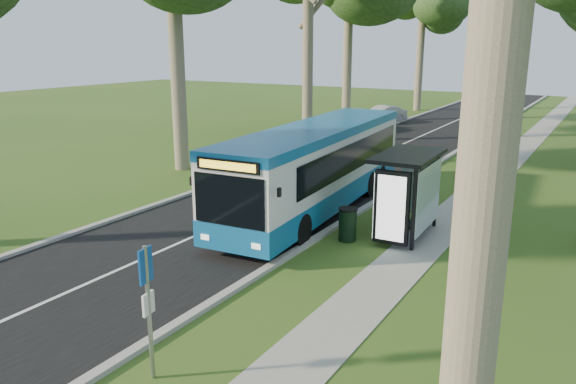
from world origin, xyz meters
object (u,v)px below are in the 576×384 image
object	(u,v)px
bus_shelter	(407,181)
car_silver	(382,115)
litter_bin	(348,224)
bus_stop_sign	(148,298)
car_white	(353,120)
bus	(316,168)

from	to	relation	value
bus_shelter	car_silver	world-z (taller)	bus_shelter
litter_bin	bus_stop_sign	bearing A→B (deg)	-89.49
car_silver	bus_shelter	bearing A→B (deg)	-42.20
bus_shelter	litter_bin	distance (m)	2.25
bus_shelter	litter_bin	world-z (taller)	bus_shelter
bus_shelter	car_white	size ratio (longest dim) A/B	0.63
bus	car_white	world-z (taller)	bus
car_white	bus_shelter	bearing A→B (deg)	-57.86
car_white	bus_stop_sign	bearing A→B (deg)	-69.09
bus_stop_sign	litter_bin	size ratio (longest dim) A/B	2.47
bus_shelter	car_silver	distance (m)	26.64
bus_stop_sign	car_silver	xyz separation A→B (m)	(-8.97, 34.15, -0.95)
litter_bin	car_white	xyz separation A→B (m)	(-8.95, 20.14, 0.33)
bus	bus_stop_sign	world-z (taller)	bus
bus	car_silver	bearing A→B (deg)	101.63
bus	car_silver	world-z (taller)	bus
bus	bus_stop_sign	bearing A→B (deg)	-81.55
litter_bin	car_white	bearing A→B (deg)	113.97
car_white	bus	bearing A→B (deg)	-66.20
car_white	car_silver	bearing A→B (deg)	92.83
bus_stop_sign	car_white	bearing A→B (deg)	98.58
bus	bus_stop_sign	size ratio (longest dim) A/B	4.61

